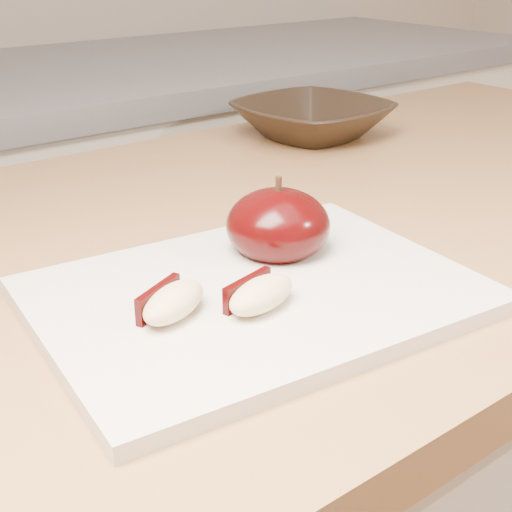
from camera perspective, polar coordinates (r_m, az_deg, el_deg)
cutting_board at (r=0.53m, az=0.00°, el=-3.08°), size 0.34×0.26×0.01m
apple_half at (r=0.58m, az=1.78°, el=2.47°), size 0.11×0.11×0.07m
apple_wedge_a at (r=0.49m, az=-6.73°, el=-3.64°), size 0.07×0.05×0.02m
apple_wedge_b at (r=0.49m, az=0.30°, el=-3.05°), size 0.07×0.04×0.02m
bowl at (r=0.98m, az=4.50°, el=10.83°), size 0.21×0.21×0.05m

